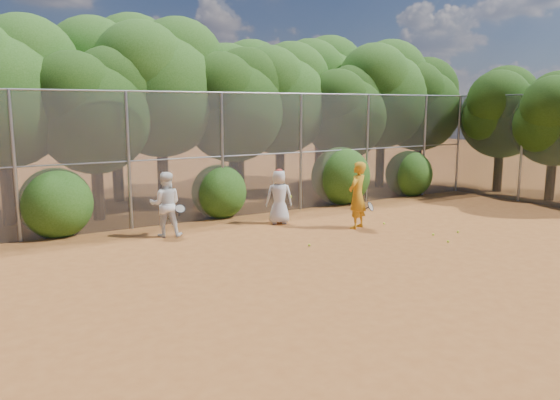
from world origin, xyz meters
TOP-DOWN VIEW (x-y plane):
  - ground at (0.00, 0.00)m, footprint 80.00×80.00m
  - fence_back at (-0.12, 6.00)m, footprint 20.05×0.09m
  - fence_side at (10.00, 3.00)m, footprint 0.09×6.09m
  - tree_1 at (-6.94, 8.54)m, footprint 4.64×4.03m
  - tree_2 at (-4.45, 7.83)m, footprint 3.99×3.47m
  - tree_3 at (-1.94, 8.84)m, footprint 4.89×4.26m
  - tree_4 at (0.55, 8.24)m, footprint 4.19×3.64m
  - tree_5 at (3.06, 9.04)m, footprint 4.51×3.92m
  - tree_6 at (5.55, 8.03)m, footprint 3.86×3.36m
  - tree_7 at (8.06, 8.64)m, footprint 4.77×4.14m
  - tree_8 at (10.05, 8.34)m, footprint 4.25×3.70m
  - tree_10 at (-2.93, 11.05)m, footprint 5.15×4.48m
  - tree_11 at (2.06, 10.64)m, footprint 4.64×4.03m
  - tree_12 at (6.56, 11.24)m, footprint 5.02×4.37m
  - tree_13 at (11.45, 5.03)m, footprint 3.86×3.36m
  - tree_14 at (11.25, 2.53)m, footprint 3.61×3.14m
  - bush_0 at (-6.00, 6.30)m, footprint 2.00×2.00m
  - bush_1 at (-1.00, 6.30)m, footprint 1.80×1.80m
  - bush_2 at (4.00, 6.30)m, footprint 2.20×2.20m
  - bush_3 at (7.50, 6.30)m, footprint 1.90×1.90m
  - player_yellow at (1.71, 2.56)m, footprint 0.95×0.72m
  - player_teen at (0.09, 4.31)m, footprint 0.96×0.82m
  - player_white at (-3.45, 4.55)m, footprint 1.07×0.97m
  - ball_0 at (2.92, 0.68)m, footprint 0.07×0.07m
  - ball_1 at (2.75, 2.50)m, footprint 0.07×0.07m
  - ball_2 at (2.65, -0.08)m, footprint 0.07×0.07m
  - ball_3 at (3.77, 0.54)m, footprint 0.07×0.07m
  - ball_4 at (-0.70, 1.53)m, footprint 0.07×0.07m
  - ball_5 at (3.56, 4.85)m, footprint 0.07×0.07m

SIDE VIEW (x-z plane):
  - ground at x=0.00m, z-range 0.00..0.00m
  - ball_0 at x=2.92m, z-range 0.00..0.07m
  - ball_1 at x=2.75m, z-range 0.00..0.07m
  - ball_2 at x=2.65m, z-range 0.00..0.07m
  - ball_3 at x=3.77m, z-range 0.00..0.07m
  - ball_4 at x=-0.70m, z-range 0.00..0.07m
  - ball_5 at x=3.56m, z-range 0.00..0.07m
  - player_teen at x=0.09m, z-range -0.01..1.69m
  - bush_1 at x=-1.00m, z-range 0.00..1.80m
  - player_white at x=-3.45m, z-range 0.00..1.80m
  - bush_3 at x=7.50m, z-range 0.00..1.90m
  - player_yellow at x=1.71m, z-range 0.00..1.98m
  - bush_0 at x=-6.00m, z-range 0.00..2.00m
  - bush_2 at x=4.00m, z-range 0.00..2.20m
  - fence_side at x=10.00m, z-range 0.04..4.06m
  - fence_back at x=-0.12m, z-range 0.04..4.06m
  - tree_14 at x=11.25m, z-range 0.77..5.71m
  - tree_6 at x=5.55m, z-range 0.82..6.11m
  - tree_13 at x=11.45m, z-range 0.82..6.11m
  - tree_2 at x=-4.45m, z-range 0.85..6.32m
  - tree_4 at x=0.55m, z-range 0.89..6.62m
  - tree_8 at x=10.05m, z-range 0.91..6.73m
  - tree_5 at x=3.06m, z-range 0.96..7.13m
  - tree_1 at x=-6.94m, z-range 0.99..7.34m
  - tree_11 at x=2.06m, z-range 0.99..7.34m
  - tree_7 at x=8.06m, z-range 1.02..7.54m
  - tree_3 at x=-1.94m, z-range 1.04..7.75m
  - tree_12 at x=6.56m, z-range 1.07..7.95m
  - tree_10 at x=-2.93m, z-range 1.10..8.16m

